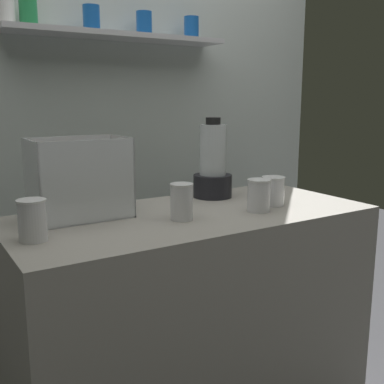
{
  "coord_description": "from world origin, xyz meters",
  "views": [
    {
      "loc": [
        -0.93,
        -1.48,
        1.33
      ],
      "look_at": [
        0.0,
        0.0,
        0.98
      ],
      "focal_mm": 43.72,
      "sensor_mm": 36.0,
      "label": 1
    }
  ],
  "objects_px": {
    "carrot_display_bin": "(81,193)",
    "blender_pitcher": "(213,167)",
    "juice_cup_orange_right": "(273,193)",
    "juice_cup_orange_left": "(182,204)",
    "juice_cup_pomegranate_middle": "(259,198)",
    "juice_cup_beet_far_left": "(33,222)"
  },
  "relations": [
    {
      "from": "carrot_display_bin",
      "to": "juice_cup_pomegranate_middle",
      "type": "xyz_separation_m",
      "value": [
        0.61,
        -0.27,
        -0.04
      ]
    },
    {
      "from": "juice_cup_beet_far_left",
      "to": "juice_cup_pomegranate_middle",
      "type": "relative_size",
      "value": 1.04
    },
    {
      "from": "blender_pitcher",
      "to": "juice_cup_pomegranate_middle",
      "type": "distance_m",
      "value": 0.33
    },
    {
      "from": "juice_cup_pomegranate_middle",
      "to": "juice_cup_orange_right",
      "type": "relative_size",
      "value": 1.06
    },
    {
      "from": "juice_cup_beet_far_left",
      "to": "juice_cup_orange_right",
      "type": "bearing_deg",
      "value": -1.15
    },
    {
      "from": "juice_cup_orange_left",
      "to": "juice_cup_orange_right",
      "type": "relative_size",
      "value": 1.12
    },
    {
      "from": "carrot_display_bin",
      "to": "juice_cup_orange_left",
      "type": "bearing_deg",
      "value": -36.67
    },
    {
      "from": "carrot_display_bin",
      "to": "juice_cup_orange_right",
      "type": "xyz_separation_m",
      "value": [
        0.73,
        -0.22,
        -0.04
      ]
    },
    {
      "from": "carrot_display_bin",
      "to": "blender_pitcher",
      "type": "bearing_deg",
      "value": 4.49
    },
    {
      "from": "blender_pitcher",
      "to": "juice_cup_orange_left",
      "type": "height_order",
      "value": "blender_pitcher"
    },
    {
      "from": "carrot_display_bin",
      "to": "blender_pitcher",
      "type": "relative_size",
      "value": 0.98
    },
    {
      "from": "juice_cup_orange_left",
      "to": "juice_cup_orange_right",
      "type": "height_order",
      "value": "juice_cup_orange_left"
    },
    {
      "from": "juice_cup_orange_left",
      "to": "juice_cup_pomegranate_middle",
      "type": "relative_size",
      "value": 1.05
    },
    {
      "from": "carrot_display_bin",
      "to": "juice_cup_pomegranate_middle",
      "type": "distance_m",
      "value": 0.67
    },
    {
      "from": "carrot_display_bin",
      "to": "juice_cup_orange_right",
      "type": "height_order",
      "value": "carrot_display_bin"
    },
    {
      "from": "carrot_display_bin",
      "to": "juice_cup_beet_far_left",
      "type": "distance_m",
      "value": 0.3
    },
    {
      "from": "juice_cup_beet_far_left",
      "to": "juice_cup_orange_left",
      "type": "xyz_separation_m",
      "value": [
        0.52,
        -0.02,
        0.0
      ]
    },
    {
      "from": "juice_cup_beet_far_left",
      "to": "juice_cup_pomegranate_middle",
      "type": "xyz_separation_m",
      "value": [
        0.84,
        -0.07,
        -0.0
      ]
    },
    {
      "from": "juice_cup_orange_left",
      "to": "juice_cup_orange_right",
      "type": "xyz_separation_m",
      "value": [
        0.44,
        0.0,
        -0.01
      ]
    },
    {
      "from": "juice_cup_pomegranate_middle",
      "to": "carrot_display_bin",
      "type": "bearing_deg",
      "value": 156.24
    },
    {
      "from": "juice_cup_orange_left",
      "to": "juice_cup_beet_far_left",
      "type": "bearing_deg",
      "value": 177.76
    },
    {
      "from": "blender_pitcher",
      "to": "juice_cup_orange_right",
      "type": "xyz_separation_m",
      "value": [
        0.12,
        -0.27,
        -0.08
      ]
    }
  ]
}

